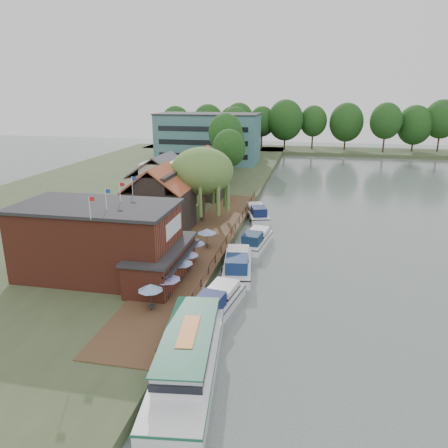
# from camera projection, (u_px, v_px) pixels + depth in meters

# --- Properties ---
(ground) EXTENTS (260.00, 260.00, 0.00)m
(ground) POSITION_uv_depth(u_px,v_px,m) (260.00, 293.00, 42.07)
(ground) COLOR #4D5956
(ground) RESTS_ON ground
(land_bank) EXTENTS (50.00, 140.00, 1.00)m
(land_bank) POSITION_uv_depth(u_px,v_px,m) (122.00, 193.00, 80.49)
(land_bank) COLOR #384728
(land_bank) RESTS_ON ground
(quay_deck) EXTENTS (6.00, 50.00, 0.10)m
(quay_deck) POSITION_uv_depth(u_px,v_px,m) (204.00, 243.00, 52.67)
(quay_deck) COLOR #47301E
(quay_deck) RESTS_ON land_bank
(quay_rail) EXTENTS (0.20, 49.00, 1.00)m
(quay_rail) POSITION_uv_depth(u_px,v_px,m) (227.00, 240.00, 52.48)
(quay_rail) COLOR black
(quay_rail) RESTS_ON land_bank
(pub) EXTENTS (20.00, 11.00, 7.30)m
(pub) POSITION_uv_depth(u_px,v_px,m) (117.00, 241.00, 42.48)
(pub) COLOR maroon
(pub) RESTS_ON land_bank
(hotel_block) EXTENTS (25.40, 12.40, 12.30)m
(hotel_block) POSITION_uv_depth(u_px,v_px,m) (208.00, 138.00, 109.74)
(hotel_block) COLOR #38666B
(hotel_block) RESTS_ON land_bank
(cottage_a) EXTENTS (8.60, 7.60, 8.50)m
(cottage_a) POSITION_uv_depth(u_px,v_px,m) (159.00, 199.00, 56.53)
(cottage_a) COLOR black
(cottage_a) RESTS_ON land_bank
(cottage_b) EXTENTS (9.60, 8.60, 8.50)m
(cottage_b) POSITION_uv_depth(u_px,v_px,m) (163.00, 183.00, 66.47)
(cottage_b) COLOR beige
(cottage_b) RESTS_ON land_bank
(cottage_c) EXTENTS (7.60, 7.60, 8.50)m
(cottage_c) POSITION_uv_depth(u_px,v_px,m) (203.00, 173.00, 74.12)
(cottage_c) COLOR black
(cottage_c) RESTS_ON land_bank
(willow) EXTENTS (8.60, 8.60, 10.43)m
(willow) POSITION_uv_depth(u_px,v_px,m) (202.00, 185.00, 60.06)
(willow) COLOR #476B2D
(willow) RESTS_ON land_bank
(umbrella_0) EXTENTS (2.11, 2.11, 2.38)m
(umbrella_0) POSITION_uv_depth(u_px,v_px,m) (151.00, 297.00, 36.23)
(umbrella_0) COLOR #1C509C
(umbrella_0) RESTS_ON quay_deck
(umbrella_1) EXTENTS (2.41, 2.41, 2.38)m
(umbrella_1) POSITION_uv_depth(u_px,v_px,m) (167.00, 286.00, 38.24)
(umbrella_1) COLOR navy
(umbrella_1) RESTS_ON quay_deck
(umbrella_2) EXTENTS (2.46, 2.46, 2.38)m
(umbrella_2) POSITION_uv_depth(u_px,v_px,m) (181.00, 270.00, 41.74)
(umbrella_2) COLOR navy
(umbrella_2) RESTS_ON quay_deck
(umbrella_3) EXTENTS (2.29, 2.29, 2.38)m
(umbrella_3) POSITION_uv_depth(u_px,v_px,m) (188.00, 261.00, 43.83)
(umbrella_3) COLOR navy
(umbrella_3) RESTS_ON quay_deck
(umbrella_4) EXTENTS (2.38, 2.38, 2.38)m
(umbrella_4) POSITION_uv_depth(u_px,v_px,m) (194.00, 249.00, 47.09)
(umbrella_4) COLOR #1B2495
(umbrella_4) RESTS_ON quay_deck
(umbrella_5) EXTENTS (2.26, 2.26, 2.38)m
(umbrella_5) POSITION_uv_depth(u_px,v_px,m) (207.00, 238.00, 50.57)
(umbrella_5) COLOR #1B4D95
(umbrella_5) RESTS_ON quay_deck
(cruiser_0) EXTENTS (4.50, 9.90, 2.30)m
(cruiser_0) POSITION_uv_depth(u_px,v_px,m) (217.00, 300.00, 38.29)
(cruiser_0) COLOR silver
(cruiser_0) RESTS_ON ground
(cruiser_1) EXTENTS (4.61, 10.48, 2.46)m
(cruiser_1) POSITION_uv_depth(u_px,v_px,m) (237.00, 262.00, 46.47)
(cruiser_1) COLOR white
(cruiser_1) RESTS_ON ground
(cruiser_2) EXTENTS (4.09, 9.55, 2.22)m
(cruiser_2) POSITION_uv_depth(u_px,v_px,m) (256.00, 238.00, 54.37)
(cruiser_2) COLOR white
(cruiser_2) RESTS_ON ground
(cruiser_3) EXTENTS (5.62, 9.87, 2.26)m
(cruiser_3) POSITION_uv_depth(u_px,v_px,m) (257.00, 211.00, 66.23)
(cruiser_3) COLOR silver
(cruiser_3) RESTS_ON ground
(tour_boat) EXTENTS (5.77, 14.65, 3.11)m
(tour_boat) POSITION_uv_depth(u_px,v_px,m) (187.00, 356.00, 29.47)
(tour_boat) COLOR silver
(tour_boat) RESTS_ON ground
(swan) EXTENTS (0.44, 0.44, 0.44)m
(swan) POSITION_uv_depth(u_px,v_px,m) (201.00, 362.00, 31.12)
(swan) COLOR white
(swan) RESTS_ON ground
(bank_tree_0) EXTENTS (6.27, 6.27, 10.83)m
(bank_tree_0) POSITION_uv_depth(u_px,v_px,m) (229.00, 158.00, 82.73)
(bank_tree_0) COLOR #143811
(bank_tree_0) RESTS_ON land_bank
(bank_tree_1) EXTENTS (6.93, 6.93, 13.41)m
(bank_tree_1) POSITION_uv_depth(u_px,v_px,m) (225.00, 147.00, 88.97)
(bank_tree_1) COLOR #143811
(bank_tree_1) RESTS_ON land_bank
(bank_tree_2) EXTENTS (7.23, 7.23, 11.52)m
(bank_tree_2) POSITION_uv_depth(u_px,v_px,m) (228.00, 147.00, 96.40)
(bank_tree_2) COLOR #143811
(bank_tree_2) RESTS_ON land_bank
(bank_tree_3) EXTENTS (7.42, 7.42, 12.11)m
(bank_tree_3) POSITION_uv_depth(u_px,v_px,m) (244.00, 136.00, 116.37)
(bank_tree_3) COLOR #143811
(bank_tree_3) RESTS_ON land_bank
(bank_tree_4) EXTENTS (8.35, 8.35, 13.35)m
(bank_tree_4) POSITION_uv_depth(u_px,v_px,m) (235.00, 131.00, 123.51)
(bank_tree_4) COLOR #143811
(bank_tree_4) RESTS_ON land_bank
(bank_tree_5) EXTENTS (8.70, 8.70, 14.23)m
(bank_tree_5) POSITION_uv_depth(u_px,v_px,m) (239.00, 127.00, 130.95)
(bank_tree_5) COLOR #143811
(bank_tree_5) RESTS_ON land_bank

